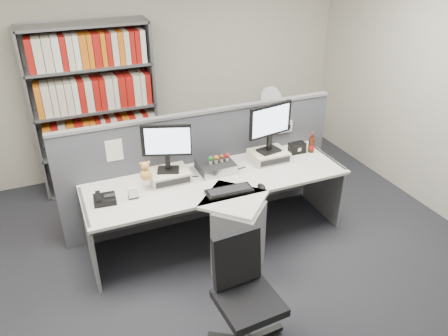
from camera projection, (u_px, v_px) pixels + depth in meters
name	position (u px, v px, depth m)	size (l,w,h in m)	color
ground	(252.00, 288.00, 4.03)	(5.50, 5.50, 0.00)	#2B2C33
room_shell	(259.00, 101.00, 3.17)	(5.04, 5.54, 2.72)	beige
partition	(203.00, 166.00, 4.73)	(3.00, 0.08, 1.27)	#4B4D55
desk	(226.00, 212.00, 4.29)	(2.60, 1.20, 0.72)	silver
monitor_riser_left	(169.00, 175.00, 4.30)	(0.38, 0.31, 0.10)	beige
monitor_riser_right	(269.00, 155.00, 4.68)	(0.38, 0.31, 0.10)	beige
monitor_left	(167.00, 144.00, 4.14)	(0.45, 0.21, 0.48)	black
monitor_right	(270.00, 124.00, 4.51)	(0.51, 0.20, 0.52)	black
desktop_pc	(216.00, 166.00, 4.47)	(0.35, 0.32, 0.09)	black
figurines	(219.00, 158.00, 4.42)	(0.23, 0.05, 0.09)	beige
keyboard	(229.00, 191.00, 4.11)	(0.45, 0.18, 0.03)	black
mouse	(261.00, 187.00, 4.17)	(0.07, 0.11, 0.04)	black
desk_phone	(104.00, 199.00, 3.95)	(0.21, 0.19, 0.08)	black
desk_calendar	(133.00, 193.00, 4.01)	(0.09, 0.07, 0.11)	black
plush_toy	(146.00, 172.00, 4.08)	(0.11, 0.11, 0.19)	gold
speaker	(297.00, 148.00, 4.82)	(0.18, 0.10, 0.12)	black
cola_bottle	(311.00, 145.00, 4.82)	(0.07, 0.07, 0.23)	#3F190A
shelving_unit	(95.00, 112.00, 5.23)	(1.41, 0.40, 2.00)	slate
filing_cabinet	(267.00, 145.00, 5.89)	(0.45, 0.61, 0.70)	slate
desk_fan	(270.00, 100.00, 5.59)	(0.27, 0.16, 0.45)	white
office_chair	(244.00, 292.00, 3.30)	(0.60, 0.61, 0.93)	silver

